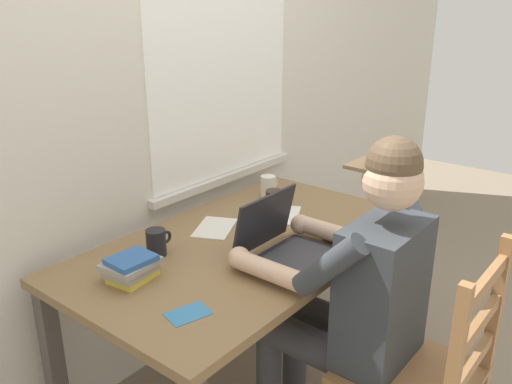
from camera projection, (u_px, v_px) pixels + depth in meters
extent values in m
cube|color=silver|center=(155.00, 83.00, 2.22)|extent=(6.00, 0.04, 2.60)
cube|color=white|center=(223.00, 78.00, 2.50)|extent=(0.94, 0.01, 0.93)
cube|color=beige|center=(226.00, 177.00, 2.67)|extent=(1.00, 0.06, 0.04)
cube|color=olive|center=(247.00, 245.00, 2.13)|extent=(1.46, 0.83, 0.03)
cube|color=#4C4742|center=(397.00, 286.00, 2.53)|extent=(0.06, 0.06, 0.69)
cube|color=#4C4742|center=(55.00, 368.00, 1.97)|extent=(0.06, 0.06, 0.69)
cube|color=#4C4742|center=(274.00, 245.00, 2.96)|extent=(0.06, 0.06, 0.69)
cube|color=#33383D|center=(382.00, 293.00, 1.76)|extent=(0.34, 0.20, 0.50)
sphere|color=#DBB293|center=(393.00, 181.00, 1.63)|extent=(0.19, 0.19, 0.19)
sphere|color=brown|center=(394.00, 164.00, 1.61)|extent=(0.17, 0.17, 0.17)
cube|color=brown|center=(368.00, 165.00, 1.67)|extent=(0.13, 0.10, 0.01)
cylinder|color=#38383D|center=(314.00, 347.00, 1.90)|extent=(0.13, 0.40, 0.13)
cylinder|color=#38383D|center=(339.00, 324.00, 2.03)|extent=(0.13, 0.40, 0.13)
cylinder|color=#38383D|center=(269.00, 376.00, 2.10)|extent=(0.10, 0.10, 0.46)
cylinder|color=#38383D|center=(295.00, 354.00, 2.23)|extent=(0.10, 0.10, 0.46)
cylinder|color=#33383D|center=(329.00, 266.00, 1.62)|extent=(0.10, 0.25, 0.25)
cylinder|color=#DBB293|center=(269.00, 271.00, 1.79)|extent=(0.07, 0.28, 0.07)
sphere|color=#DBB293|center=(239.00, 258.00, 1.87)|extent=(0.08, 0.08, 0.08)
cylinder|color=#33383D|center=(388.00, 225.00, 1.91)|extent=(0.10, 0.25, 0.25)
cylinder|color=#DBB293|center=(331.00, 232.00, 2.08)|extent=(0.07, 0.28, 0.07)
sphere|color=#DBB293|center=(300.00, 224.00, 2.15)|extent=(0.08, 0.08, 0.08)
cube|color=olive|center=(409.00, 373.00, 1.78)|extent=(0.42, 0.42, 0.02)
cube|color=olive|center=(378.00, 376.00, 2.11)|extent=(0.04, 0.04, 0.44)
cube|color=olive|center=(496.00, 303.00, 1.72)|extent=(0.04, 0.04, 0.48)
cube|color=olive|center=(455.00, 362.00, 1.45)|extent=(0.04, 0.04, 0.48)
cube|color=olive|center=(472.00, 364.00, 1.63)|extent=(0.36, 0.02, 0.04)
cube|color=olive|center=(479.00, 324.00, 1.58)|extent=(0.36, 0.02, 0.04)
cube|color=olive|center=(485.00, 283.00, 1.53)|extent=(0.36, 0.02, 0.04)
cube|color=#232328|center=(294.00, 259.00, 1.96)|extent=(0.33, 0.23, 0.02)
cube|color=#38383D|center=(294.00, 256.00, 1.96)|extent=(0.29, 0.17, 0.00)
cube|color=#232328|center=(264.00, 221.00, 2.00)|extent=(0.33, 0.06, 0.22)
cube|color=#4C515B|center=(264.00, 221.00, 2.00)|extent=(0.29, 0.04, 0.19)
ellipsoid|color=#232328|center=(334.00, 237.00, 2.12)|extent=(0.06, 0.10, 0.03)
cylinder|color=silver|center=(268.00, 186.00, 2.58)|extent=(0.07, 0.07, 0.10)
torus|color=silver|center=(274.00, 183.00, 2.62)|extent=(0.05, 0.01, 0.05)
cylinder|color=#38281E|center=(274.00, 200.00, 2.43)|extent=(0.08, 0.08, 0.09)
torus|color=#38281E|center=(281.00, 196.00, 2.47)|extent=(0.05, 0.01, 0.05)
cylinder|color=black|center=(156.00, 243.00, 1.99)|extent=(0.07, 0.07, 0.10)
torus|color=black|center=(166.00, 237.00, 2.02)|extent=(0.05, 0.01, 0.05)
cube|color=gold|center=(133.00, 276.00, 1.83)|extent=(0.16, 0.13, 0.03)
cube|color=gray|center=(131.00, 270.00, 1.82)|extent=(0.17, 0.15, 0.03)
cube|color=gray|center=(130.00, 264.00, 1.81)|extent=(0.19, 0.16, 0.02)
cube|color=#2D5B9E|center=(131.00, 260.00, 1.80)|extent=(0.15, 0.13, 0.02)
cube|color=white|center=(280.00, 215.00, 2.35)|extent=(0.27, 0.25, 0.02)
cube|color=silver|center=(215.00, 228.00, 2.24)|extent=(0.26, 0.23, 0.00)
cube|color=teal|center=(188.00, 314.00, 1.63)|extent=(0.15, 0.12, 0.00)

